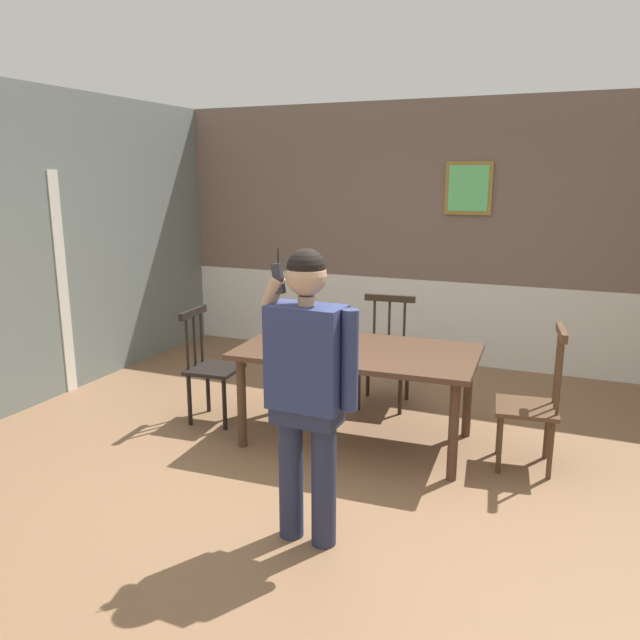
% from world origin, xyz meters
% --- Properties ---
extents(ground_plane, '(6.99, 6.99, 0.00)m').
position_xyz_m(ground_plane, '(0.00, 0.00, 0.00)').
color(ground_plane, '#846042').
extents(room_back_partition, '(6.36, 0.17, 2.83)m').
position_xyz_m(room_back_partition, '(0.00, 3.13, 1.37)').
color(room_back_partition, '#756056').
rests_on(room_back_partition, ground_plane).
extents(dining_table, '(1.85, 1.08, 0.75)m').
position_xyz_m(dining_table, '(-0.15, 0.67, 0.67)').
color(dining_table, '#4C3323').
rests_on(dining_table, ground_plane).
extents(chair_near_window, '(0.44, 0.44, 0.96)m').
position_xyz_m(chair_near_window, '(-1.43, 0.61, 0.47)').
color(chair_near_window, black).
rests_on(chair_near_window, ground_plane).
extents(chair_by_doorway, '(0.47, 0.47, 1.04)m').
position_xyz_m(chair_by_doorway, '(1.14, 0.74, 0.48)').
color(chair_by_doorway, '#513823').
rests_on(chair_by_doorway, ground_plane).
extents(chair_at_table_head, '(0.51, 0.51, 0.98)m').
position_xyz_m(chair_at_table_head, '(-0.19, 1.56, 0.47)').
color(chair_at_table_head, '#2D2319').
rests_on(chair_at_table_head, ground_plane).
extents(person_figure, '(0.57, 0.24, 1.68)m').
position_xyz_m(person_figure, '(0.05, -0.73, 0.97)').
color(person_figure, '#282E49').
rests_on(person_figure, ground_plane).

